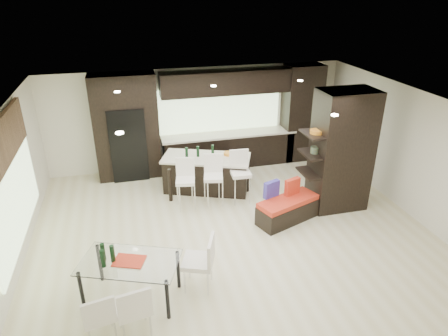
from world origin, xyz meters
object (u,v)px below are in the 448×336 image
object	(u,v)px
bench	(287,210)
stool_left	(186,189)
stool_mid	(214,186)
floor_vase	(329,189)
stool_right	(240,182)
dining_table	(132,280)
chair_far	(99,317)
chair_near	(133,310)
kitchen_island	(207,173)
chair_end	(198,265)

from	to	relation	value
bench	stool_left	bearing A→B (deg)	131.42
stool_mid	floor_vase	bearing A→B (deg)	-7.70
stool_left	bench	distance (m)	2.30
stool_right	floor_vase	bearing A→B (deg)	-23.32
dining_table	chair_far	distance (m)	0.87
stool_left	stool_right	size ratio (longest dim) A/B	0.95
dining_table	stool_right	bearing A→B (deg)	67.05
stool_left	stool_right	distance (m)	1.28
stool_left	chair_near	distance (m)	3.63
stool_left	stool_right	bearing A→B (deg)	10.33
floor_vase	chair_far	xyz separation A→B (m)	(-4.85, -2.45, -0.15)
kitchen_island	chair_end	size ratio (longest dim) A/B	2.30
stool_right	bench	xyz separation A→B (m)	(0.74, -1.07, -0.23)
kitchen_island	chair_far	bearing A→B (deg)	-98.71
stool_mid	chair_end	xyz separation A→B (m)	(-0.87, -2.63, -0.03)
kitchen_island	dining_table	xyz separation A→B (m)	(-1.96, -3.39, -0.07)
stool_mid	dining_table	size ratio (longest dim) A/B	0.63
bench	floor_vase	bearing A→B (deg)	-11.52
chair_near	chair_end	xyz separation A→B (m)	(1.09, 0.75, 0.01)
dining_table	chair_end	xyz separation A→B (m)	(1.09, 0.00, 0.09)
kitchen_island	dining_table	world-z (taller)	kitchen_island
stool_left	stool_mid	xyz separation A→B (m)	(0.64, -0.00, 0.01)
bench	chair_end	xyz separation A→B (m)	(-2.25, -1.56, 0.19)
dining_table	floor_vase	bearing A→B (deg)	43.23
floor_vase	dining_table	distance (m)	4.70
chair_far	chair_end	bearing A→B (deg)	14.06
kitchen_island	stool_right	world-z (taller)	stool_right
bench	chair_end	size ratio (longest dim) A/B	1.51
stool_right	dining_table	size ratio (longest dim) A/B	0.65
chair_near	bench	bearing A→B (deg)	25.29
stool_right	stool_mid	bearing A→B (deg)	-176.98
dining_table	chair_end	distance (m)	1.09
chair_far	chair_near	bearing A→B (deg)	-13.03
stool_right	chair_far	world-z (taller)	stool_right
stool_mid	stool_left	bearing A→B (deg)	-167.39
dining_table	chair_near	size ratio (longest dim) A/B	1.73
kitchen_island	stool_left	xyz separation A→B (m)	(-0.64, -0.76, 0.04)
bench	chair_end	world-z (taller)	chair_end
bench	stool_mid	bearing A→B (deg)	121.63
floor_vase	chair_near	size ratio (longest dim) A/B	1.27
dining_table	chair_far	xyz separation A→B (m)	(-0.48, -0.73, 0.04)
stool_right	chair_near	xyz separation A→B (m)	(-2.60, -3.37, -0.06)
stool_mid	kitchen_island	bearing A→B (deg)	102.98
stool_mid	chair_far	world-z (taller)	stool_mid
stool_right	floor_vase	distance (m)	1.99
chair_near	stool_mid	bearing A→B (deg)	50.54
stool_right	dining_table	distance (m)	3.70
stool_left	bench	bearing A→B (deg)	-17.28
floor_vase	dining_table	bearing A→B (deg)	-158.48
chair_near	chair_end	size ratio (longest dim) A/B	0.97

